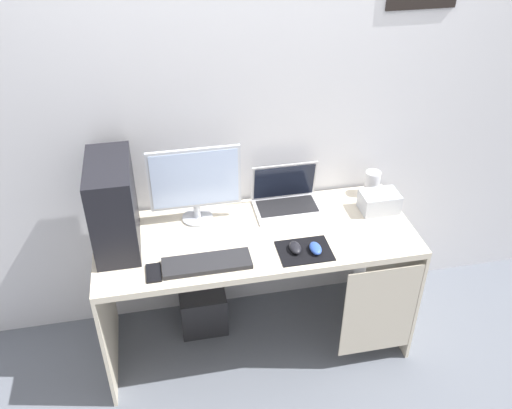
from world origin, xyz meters
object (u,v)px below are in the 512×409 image
at_px(pc_tower, 113,205).
at_px(speaker, 372,183).
at_px(monitor, 195,183).
at_px(keyboard, 207,263).
at_px(projector, 379,202).
at_px(cell_phone, 154,273).
at_px(mouse_right, 315,248).
at_px(subwoofer, 203,307).
at_px(laptop, 287,199).
at_px(mouse_left, 295,248).

distance_m(pc_tower, speaker, 1.41).
xyz_separation_m(monitor, keyboard, (0.00, -0.38, -0.21)).
height_order(projector, cell_phone, projector).
xyz_separation_m(keyboard, cell_phone, (-0.25, -0.01, -0.01)).
distance_m(keyboard, mouse_right, 0.53).
bearing_deg(projector, pc_tower, -179.32).
bearing_deg(cell_phone, subwoofer, 57.78).
height_order(mouse_right, subwoofer, mouse_right).
bearing_deg(speaker, laptop, -176.55).
distance_m(pc_tower, mouse_right, 0.99).
bearing_deg(speaker, subwoofer, -176.19).
relative_size(mouse_left, cell_phone, 0.74).
relative_size(laptop, speaker, 2.53).
distance_m(projector, cell_phone, 1.25).
relative_size(speaker, cell_phone, 1.09).
relative_size(keyboard, cell_phone, 3.23).
bearing_deg(mouse_left, laptop, 82.34).
distance_m(speaker, cell_phone, 1.31).
xyz_separation_m(mouse_left, mouse_right, (0.09, -0.02, 0.00)).
distance_m(speaker, projector, 0.16).
distance_m(monitor, subwoofer, 0.85).
distance_m(pc_tower, mouse_left, 0.90).
height_order(laptop, cell_phone, laptop).
relative_size(monitor, speaker, 3.31).
bearing_deg(laptop, monitor, -177.07).
bearing_deg(keyboard, laptop, 39.64).
bearing_deg(pc_tower, laptop, 9.32).
height_order(monitor, mouse_left, monitor).
relative_size(keyboard, subwoofer, 1.59).
distance_m(monitor, mouse_right, 0.69).
relative_size(projector, mouse_right, 2.08).
bearing_deg(keyboard, monitor, 90.19).
relative_size(pc_tower, mouse_left, 4.72).
height_order(laptop, mouse_left, laptop).
height_order(monitor, mouse_right, monitor).
distance_m(projector, subwoofer, 1.19).
relative_size(laptop, mouse_right, 3.72).
height_order(pc_tower, keyboard, pc_tower).
bearing_deg(cell_phone, mouse_left, 2.62).
xyz_separation_m(pc_tower, subwoofer, (0.39, 0.11, -0.85)).
bearing_deg(mouse_left, monitor, 140.62).
bearing_deg(speaker, pc_tower, -172.77).
height_order(laptop, speaker, laptop).
bearing_deg(laptop, projector, -15.17).
distance_m(laptop, speaker, 0.50).
distance_m(mouse_right, subwoofer, 0.92).
bearing_deg(pc_tower, mouse_left, -15.75).
bearing_deg(laptop, speaker, 3.45).
xyz_separation_m(monitor, projector, (0.97, -0.10, -0.17)).
xyz_separation_m(pc_tower, keyboard, (0.40, -0.26, -0.21)).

